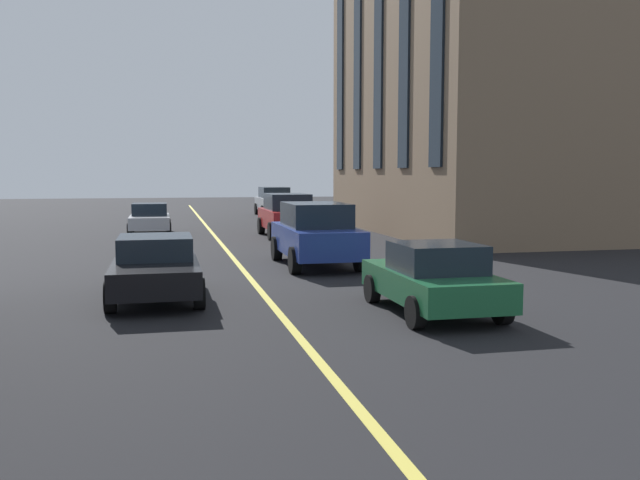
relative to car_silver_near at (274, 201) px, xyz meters
The scene contains 8 objects.
lane_centre_line 24.32m from the car_silver_near, 168.37° to the left, with size 80.00×0.16×0.01m.
car_silver_near is the anchor object (origin of this frame).
car_black_parked_a 29.87m from the car_silver_near, 165.90° to the left, with size 4.40×1.95×1.37m.
car_blue_far 24.68m from the car_silver_near, behind, with size 4.70×2.14×1.88m.
car_green_trailing 31.93m from the car_silver_near, behind, with size 3.90×1.89×1.40m.
car_red_mid 15.10m from the car_silver_near, behind, with size 4.70×2.14×1.88m.
car_silver_oncoming 14.48m from the car_silver_near, 147.79° to the left, with size 3.90×1.89×1.40m.
building_right_near 18.86m from the car_silver_near, 151.59° to the right, with size 17.09×10.32×21.31m.
Camera 1 is at (-0.47, 2.17, 2.74)m, focal length 38.21 mm.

